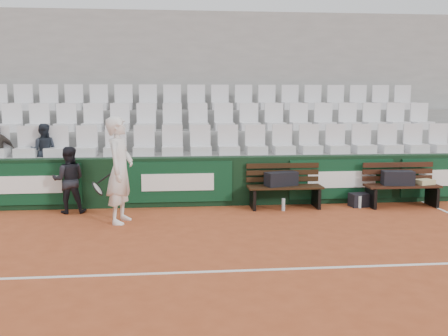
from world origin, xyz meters
TOP-DOWN VIEW (x-y plane):
  - ground at (0.00, 0.00)m, footprint 80.00×80.00m
  - court_baseline at (0.00, 0.00)m, footprint 18.00×0.06m
  - back_barrier at (0.07, 3.99)m, footprint 18.00×0.34m
  - grandstand_tier_front at (0.00, 4.62)m, footprint 18.00×0.95m
  - grandstand_tier_mid at (0.00, 5.58)m, footprint 18.00×0.95m
  - grandstand_tier_back at (0.00, 6.53)m, footprint 18.00×0.95m
  - grandstand_rear_wall at (0.00, 7.15)m, footprint 18.00×0.30m
  - seat_row_front at (0.00, 4.45)m, footprint 11.90×0.44m
  - seat_row_mid at (0.00, 5.40)m, footprint 11.90×0.44m
  - seat_row_back at (0.00, 6.35)m, footprint 11.90×0.44m
  - bench_left at (1.94, 3.56)m, footprint 1.50×0.56m
  - bench_right at (4.35, 3.45)m, footprint 1.50×0.56m
  - sports_bag_left at (1.87, 3.59)m, footprint 0.70×0.47m
  - sports_bag_right at (4.25, 3.46)m, footprint 0.65×0.36m
  - towel at (4.83, 3.47)m, footprint 0.41×0.34m
  - sports_bag_ground at (3.52, 3.54)m, footprint 0.49×0.34m
  - water_bottle_near at (1.86, 3.31)m, footprint 0.07×0.07m
  - water_bottle_far at (3.45, 3.40)m, footprint 0.07×0.07m
  - tennis_player at (-1.22, 2.70)m, footprint 0.80×0.78m
  - ball_kid at (-2.29, 3.56)m, footprint 0.67×0.54m
  - spectator_c at (-2.97, 4.50)m, footprint 0.55×0.43m

SIDE VIEW (x-z plane):
  - ground at x=0.00m, z-range 0.00..0.00m
  - court_baseline at x=0.00m, z-range 0.00..0.01m
  - water_bottle_far at x=3.45m, z-range 0.00..0.25m
  - water_bottle_near at x=1.86m, z-range 0.00..0.25m
  - sports_bag_ground at x=3.52m, z-range 0.00..0.27m
  - bench_left at x=1.94m, z-range 0.00..0.45m
  - bench_right at x=4.35m, z-range 0.00..0.45m
  - towel at x=4.83m, z-range 0.45..0.55m
  - grandstand_tier_front at x=0.00m, z-range 0.00..1.00m
  - back_barrier at x=0.07m, z-range 0.00..1.00m
  - sports_bag_left at x=1.87m, z-range 0.45..0.73m
  - sports_bag_right at x=4.25m, z-range 0.45..0.74m
  - ball_kid at x=-2.29m, z-range 0.00..1.29m
  - grandstand_tier_mid at x=0.00m, z-range 0.00..1.45m
  - tennis_player at x=-1.22m, z-range 0.00..1.89m
  - grandstand_tier_back at x=0.00m, z-range 0.00..1.90m
  - seat_row_front at x=0.00m, z-range 1.00..1.63m
  - spectator_c at x=-2.97m, z-range 1.00..2.13m
  - seat_row_mid at x=0.00m, z-range 1.45..2.08m
  - grandstand_rear_wall at x=0.00m, z-range 0.00..4.40m
  - seat_row_back at x=0.00m, z-range 1.90..2.53m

